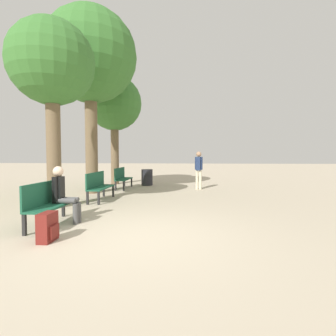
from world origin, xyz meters
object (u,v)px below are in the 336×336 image
bench_row_2 (122,177)px  tree_row_1 (90,57)px  bench_row_0 (50,200)px  pedestrian_near (199,168)px  tree_row_2 (114,104)px  bench_row_1 (99,184)px  person_seated (64,193)px  trash_bin (147,177)px  tree_row_0 (52,66)px  backpack (48,227)px

bench_row_2 → tree_row_1: bearing=-120.4°
bench_row_0 → pedestrian_near: bearing=60.9°
bench_row_0 → tree_row_2: tree_row_2 is taller
bench_row_1 → pedestrian_near: pedestrian_near is taller
bench_row_1 → bench_row_2: 2.94m
bench_row_1 → tree_row_1: (-0.80, 1.57, 4.56)m
bench_row_1 → tree_row_2: bearing=99.7°
bench_row_2 → bench_row_0: bearing=-90.0°
bench_row_2 → person_seated: person_seated is taller
bench_row_0 → trash_bin: size_ratio=2.05×
pedestrian_near → bench_row_2: bearing=-179.9°
bench_row_1 → trash_bin: bearing=78.2°
bench_row_0 → tree_row_1: bearing=100.1°
tree_row_0 → tree_row_2: tree_row_2 is taller
bench_row_0 → person_seated: (0.22, 0.16, 0.13)m
backpack → bench_row_1: bearing=97.4°
bench_row_0 → tree_row_0: tree_row_0 is taller
bench_row_1 → pedestrian_near: size_ratio=0.98×
bench_row_2 → backpack: (0.52, -6.89, -0.27)m
person_seated → tree_row_1: bearing=103.3°
pedestrian_near → bench_row_1: bearing=-138.1°
bench_row_0 → tree_row_2: 8.41m
tree_row_2 → person_seated: size_ratio=4.42×
tree_row_1 → trash_bin: bearing=57.5°
backpack → trash_bin: trash_bin is taller
bench_row_2 → person_seated: (0.22, -5.72, 0.13)m
bench_row_1 → person_seated: size_ratio=1.29×
bench_row_1 → backpack: bearing=-82.6°
tree_row_0 → trash_bin: size_ratio=6.65×
bench_row_0 → bench_row_1: same height
person_seated → bench_row_2: bearing=92.2°
bench_row_1 → person_seated: bearing=-85.4°
tree_row_1 → trash_bin: 5.65m
bench_row_0 → tree_row_1: tree_row_1 is taller
bench_row_1 → tree_row_0: tree_row_0 is taller
bench_row_2 → pedestrian_near: 3.31m
bench_row_1 → tree_row_2: (-0.80, 4.70, 3.43)m
tree_row_1 → person_seated: size_ratio=5.67×
bench_row_2 → pedestrian_near: size_ratio=0.98×
bench_row_0 → trash_bin: (0.88, 7.16, -0.13)m
person_seated → backpack: bearing=-75.9°
bench_row_2 → tree_row_2: 3.94m
bench_row_1 → backpack: bench_row_1 is taller
bench_row_1 → tree_row_0: size_ratio=0.31×
bench_row_1 → tree_row_1: size_ratio=0.23×
bench_row_0 → tree_row_2: (-0.80, 7.64, 3.43)m
tree_row_1 → trash_bin: tree_row_1 is taller
tree_row_1 → tree_row_2: bearing=90.0°
bench_row_0 → backpack: bench_row_0 is taller
bench_row_0 → pedestrian_near: (3.28, 5.89, 0.40)m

